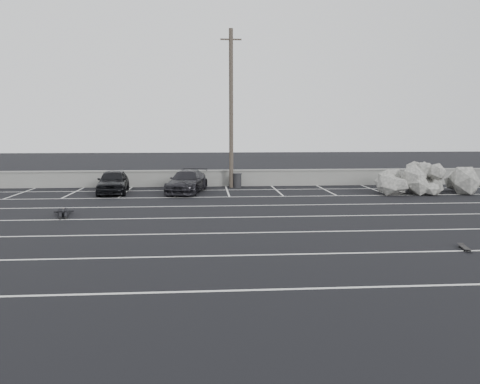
{
  "coord_description": "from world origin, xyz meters",
  "views": [
    {
      "loc": [
        -0.32,
        -16.25,
        3.65
      ],
      "look_at": [
        1.17,
        3.53,
        1.0
      ],
      "focal_mm": 35.0,
      "sensor_mm": 36.0,
      "label": 1
    }
  ],
  "objects": [
    {
      "name": "utility_pole",
      "position": [
        1.34,
        13.2,
        4.95
      ],
      "size": [
        1.3,
        0.26,
        9.77
      ],
      "color": "#4C4238",
      "rests_on": "ground"
    },
    {
      "name": "car_right",
      "position": [
        -1.38,
        11.0,
        0.64
      ],
      "size": [
        2.67,
        4.72,
        1.29
      ],
      "primitive_type": "imported",
      "rotation": [
        0.0,
        0.0,
        -0.21
      ],
      "color": "black",
      "rests_on": "ground"
    },
    {
      "name": "person",
      "position": [
        -6.42,
        4.11,
        0.22
      ],
      "size": [
        1.92,
        2.58,
        0.43
      ],
      "primitive_type": null,
      "rotation": [
        0.0,
        0.0,
        0.26
      ],
      "color": "black",
      "rests_on": "ground"
    },
    {
      "name": "car_left",
      "position": [
        -5.63,
        11.05,
        0.69
      ],
      "size": [
        1.94,
        4.14,
        1.37
      ],
      "primitive_type": "imported",
      "rotation": [
        0.0,
        0.0,
        0.08
      ],
      "color": "black",
      "rests_on": "ground"
    },
    {
      "name": "ground",
      "position": [
        0.0,
        0.0,
        0.0
      ],
      "size": [
        120.0,
        120.0,
        0.0
      ],
      "primitive_type": "plane",
      "color": "black",
      "rests_on": "ground"
    },
    {
      "name": "stall_lines",
      "position": [
        -0.08,
        4.41,
        0.0
      ],
      "size": [
        36.0,
        20.05,
        0.01
      ],
      "color": "silver",
      "rests_on": "ground"
    },
    {
      "name": "riprap_pile",
      "position": [
        11.94,
        9.73,
        0.6
      ],
      "size": [
        6.04,
        3.82,
        1.54
      ],
      "color": "#A19E97",
      "rests_on": "ground"
    },
    {
      "name": "skateboard",
      "position": [
        7.59,
        -2.85,
        0.07
      ],
      "size": [
        0.33,
        0.73,
        0.08
      ],
      "rotation": [
        0.0,
        0.0,
        -0.21
      ],
      "color": "black",
      "rests_on": "ground"
    },
    {
      "name": "seawall",
      "position": [
        0.0,
        14.0,
        0.55
      ],
      "size": [
        50.0,
        0.45,
        1.06
      ],
      "color": "gray",
      "rests_on": "ground"
    },
    {
      "name": "trash_bin",
      "position": [
        1.71,
        13.18,
        0.46
      ],
      "size": [
        0.71,
        0.71,
        0.9
      ],
      "rotation": [
        0.0,
        0.0,
        0.22
      ],
      "color": "black",
      "rests_on": "ground"
    }
  ]
}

